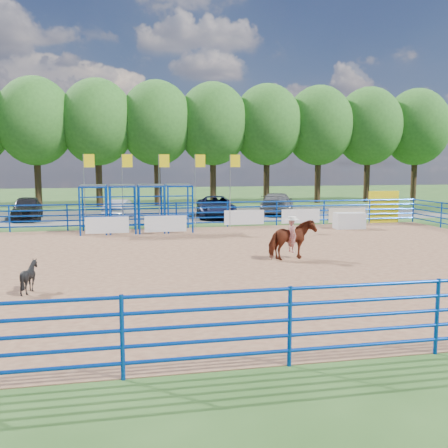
% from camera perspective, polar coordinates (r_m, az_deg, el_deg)
% --- Properties ---
extents(ground, '(120.00, 120.00, 0.00)m').
position_cam_1_polar(ground, '(18.99, -2.33, -4.33)').
color(ground, '#3B6227').
rests_on(ground, ground).
extents(arena_dirt, '(30.00, 20.00, 0.02)m').
position_cam_1_polar(arena_dirt, '(18.99, -2.33, -4.30)').
color(arena_dirt, '#9B6C4D').
rests_on(arena_dirt, ground).
extents(gravel_strip, '(40.00, 10.00, 0.01)m').
position_cam_1_polar(gravel_strip, '(35.71, -6.62, 0.94)').
color(gravel_strip, '#67655B').
rests_on(gravel_strip, ground).
extents(announcer_table, '(1.72, 0.85, 0.91)m').
position_cam_1_polar(announcer_table, '(29.22, 14.13, 0.37)').
color(announcer_table, silver).
rests_on(announcer_table, arena_dirt).
extents(horse_and_rider, '(1.98, 1.26, 2.30)m').
position_cam_1_polar(horse_and_rider, '(19.34, 7.76, -1.57)').
color(horse_and_rider, maroon).
rests_on(horse_and_rider, arena_dirt).
extents(calf, '(1.10, 1.08, 0.91)m').
position_cam_1_polar(calf, '(15.46, -21.36, -5.61)').
color(calf, black).
rests_on(calf, arena_dirt).
extents(car_a, '(2.32, 4.74, 1.56)m').
position_cam_1_polar(car_a, '(35.41, -21.58, 1.72)').
color(car_a, black).
rests_on(car_a, gravel_strip).
extents(car_b, '(2.33, 4.17, 1.30)m').
position_cam_1_polar(car_b, '(34.39, -11.84, 1.71)').
color(car_b, gray).
rests_on(car_b, gravel_strip).
extents(car_c, '(2.92, 5.48, 1.47)m').
position_cam_1_polar(car_c, '(34.28, -0.95, 1.98)').
color(car_c, '#161A38').
rests_on(car_c, gravel_strip).
extents(car_d, '(4.02, 5.80, 1.56)m').
position_cam_1_polar(car_d, '(36.81, 6.10, 2.36)').
color(car_d, slate).
rests_on(car_d, gravel_strip).
extents(perimeter_fence, '(30.10, 20.10, 1.50)m').
position_cam_1_polar(perimeter_fence, '(18.86, -2.34, -2.09)').
color(perimeter_fence, '#083DB6').
rests_on(perimeter_fence, ground).
extents(chute_assembly, '(19.32, 2.41, 4.20)m').
position_cam_1_polar(chute_assembly, '(27.37, -9.20, 1.72)').
color(chute_assembly, '#083DB6').
rests_on(chute_assembly, ground).
extents(treeline, '(56.40, 6.40, 11.24)m').
position_cam_1_polar(treeline, '(44.66, -7.74, 11.80)').
color(treeline, '#3F2B19').
rests_on(treeline, ground).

